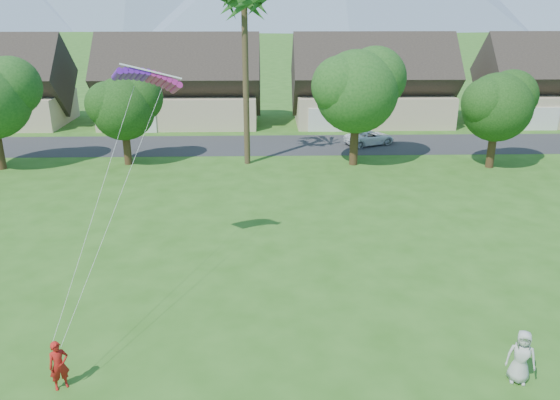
{
  "coord_description": "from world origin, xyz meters",
  "views": [
    {
      "loc": [
        -0.55,
        -11.47,
        11.71
      ],
      "look_at": [
        0.0,
        10.0,
        3.8
      ],
      "focal_mm": 35.0,
      "sensor_mm": 36.0,
      "label": 1
    }
  ],
  "objects_px": {
    "kite_flyer": "(59,365)",
    "watcher": "(521,357)",
    "parafoil_kite": "(148,76)",
    "parked_car": "(370,137)"
  },
  "relations": [
    {
      "from": "kite_flyer",
      "to": "watcher",
      "type": "xyz_separation_m",
      "value": [
        14.75,
        -0.06,
        0.09
      ]
    },
    {
      "from": "kite_flyer",
      "to": "parafoil_kite",
      "type": "bearing_deg",
      "value": 45.98
    },
    {
      "from": "parked_car",
      "to": "parafoil_kite",
      "type": "bearing_deg",
      "value": 124.35
    },
    {
      "from": "watcher",
      "to": "parked_car",
      "type": "relative_size",
      "value": 0.42
    },
    {
      "from": "watcher",
      "to": "parafoil_kite",
      "type": "distance_m",
      "value": 17.56
    },
    {
      "from": "kite_flyer",
      "to": "watcher",
      "type": "distance_m",
      "value": 14.75
    },
    {
      "from": "kite_flyer",
      "to": "parafoil_kite",
      "type": "relative_size",
      "value": 0.57
    },
    {
      "from": "kite_flyer",
      "to": "parked_car",
      "type": "xyz_separation_m",
      "value": [
        15.49,
        30.93,
        -0.23
      ]
    },
    {
      "from": "kite_flyer",
      "to": "parked_car",
      "type": "distance_m",
      "value": 34.6
    },
    {
      "from": "parked_car",
      "to": "kite_flyer",
      "type": "bearing_deg",
      "value": 129.61
    }
  ]
}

